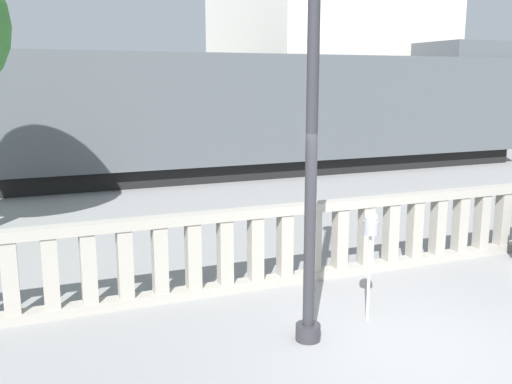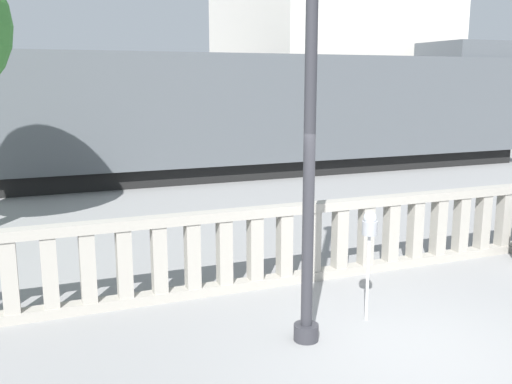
{
  "view_description": "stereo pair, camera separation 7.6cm",
  "coord_description": "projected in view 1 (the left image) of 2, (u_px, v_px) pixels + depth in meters",
  "views": [
    {
      "loc": [
        -4.07,
        -5.02,
        3.1
      ],
      "look_at": [
        -0.55,
        3.57,
        1.26
      ],
      "focal_mm": 40.0,
      "sensor_mm": 36.0,
      "label": 1
    },
    {
      "loc": [
        -4.0,
        -5.05,
        3.1
      ],
      "look_at": [
        -0.55,
        3.57,
        1.26
      ],
      "focal_mm": 40.0,
      "sensor_mm": 36.0,
      "label": 2
    }
  ],
  "objects": [
    {
      "name": "balustrade",
      "position": [
        313.0,
        241.0,
        8.88
      ],
      "size": [
        15.33,
        0.24,
        1.24
      ],
      "color": "#9E998E",
      "rests_on": "ground"
    },
    {
      "name": "train_near",
      "position": [
        165.0,
        115.0,
        17.52
      ],
      "size": [
        26.48,
        2.96,
        4.45
      ],
      "color": "black",
      "rests_on": "ground"
    },
    {
      "name": "parking_meter",
      "position": [
        371.0,
        231.0,
        7.26
      ],
      "size": [
        0.2,
        0.2,
        1.46
      ],
      "color": "silver",
      "rests_on": "ground"
    },
    {
      "name": "lamppost",
      "position": [
        312.0,
        121.0,
        6.39
      ],
      "size": [
        0.3,
        0.3,
        5.14
      ],
      "color": "#2D2D33",
      "rests_on": "ground"
    },
    {
      "name": "ground_plane",
      "position": [
        415.0,
        349.0,
        6.67
      ],
      "size": [
        160.0,
        160.0,
        0.0
      ],
      "primitive_type": "plane",
      "color": "gray"
    },
    {
      "name": "building_block",
      "position": [
        321.0,
        20.0,
        26.65
      ],
      "size": [
        8.2,
        9.96,
        11.61
      ],
      "color": "beige",
      "rests_on": "ground"
    }
  ]
}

